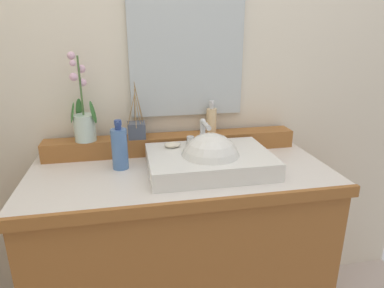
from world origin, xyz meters
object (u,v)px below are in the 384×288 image
(soap_dispenser, at_px, (211,119))
(reed_diffuser, at_px, (137,130))
(soap_bar, at_px, (173,145))
(potted_plant, at_px, (84,119))
(lotion_bottle, at_px, (120,148))
(sink_basin, at_px, (210,162))

(soap_dispenser, xyz_separation_m, reed_diffuser, (-0.35, -0.03, -0.02))
(soap_bar, xyz_separation_m, potted_plant, (-0.37, 0.14, 0.10))
(potted_plant, xyz_separation_m, reed_diffuser, (0.22, -0.00, -0.06))
(soap_bar, relative_size, lotion_bottle, 0.34)
(sink_basin, relative_size, soap_dispenser, 3.30)
(sink_basin, xyz_separation_m, lotion_bottle, (-0.36, 0.09, 0.05))
(sink_basin, distance_m, lotion_bottle, 0.37)
(soap_bar, relative_size, potted_plant, 0.18)
(sink_basin, relative_size, potted_plant, 1.31)
(soap_bar, xyz_separation_m, soap_dispenser, (0.21, 0.16, 0.06))
(soap_bar, relative_size, soap_dispenser, 0.46)
(soap_dispenser, bearing_deg, reed_diffuser, -175.50)
(reed_diffuser, bearing_deg, soap_bar, -43.42)
(soap_dispenser, distance_m, reed_diffuser, 0.36)
(sink_basin, bearing_deg, soap_dispenser, 74.69)
(sink_basin, bearing_deg, soap_bar, 142.23)
(sink_basin, bearing_deg, lotion_bottle, 165.48)
(potted_plant, relative_size, reed_diffuser, 1.51)
(potted_plant, distance_m, lotion_bottle, 0.23)
(soap_bar, relative_size, reed_diffuser, 0.28)
(soap_dispenser, bearing_deg, lotion_bottle, -157.57)
(lotion_bottle, bearing_deg, sink_basin, -14.52)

